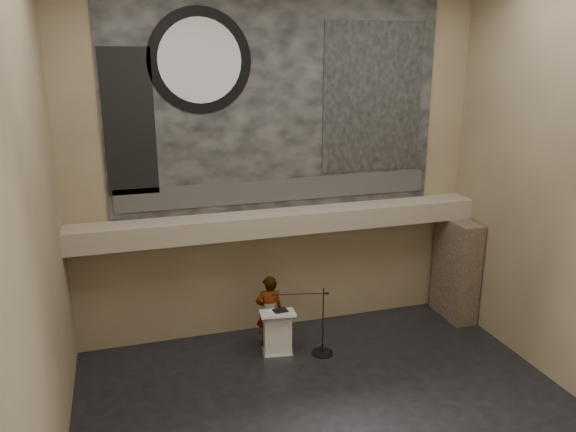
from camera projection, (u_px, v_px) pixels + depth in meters
name	position (u px, v px, depth m)	size (l,w,h in m)	color
floor	(335.00, 415.00, 11.08)	(10.00, 10.00, 0.00)	black
wall_back	(278.00, 165.00, 13.55)	(10.00, 0.02, 8.50)	#7A664D
wall_front	(477.00, 301.00, 6.21)	(10.00, 0.02, 8.50)	#7A664D
wall_left	(34.00, 234.00, 8.48)	(0.02, 8.00, 8.50)	#7A664D
wall_right	(572.00, 189.00, 11.27)	(0.02, 8.00, 8.50)	#7A664D
soffit	(283.00, 221.00, 13.55)	(10.00, 0.80, 0.50)	gray
sprinkler_left	(218.00, 239.00, 13.14)	(0.04, 0.04, 0.06)	#B2893D
sprinkler_right	(356.00, 226.00, 14.11)	(0.04, 0.04, 0.06)	#B2893D
banner	(278.00, 105.00, 13.11)	(8.00, 0.05, 5.00)	black
banner_text_strip	(279.00, 190.00, 13.65)	(7.76, 0.02, 0.55)	#2F2F2F
banner_clock_rim	(200.00, 61.00, 12.29)	(2.30, 2.30, 0.02)	black
banner_clock_face	(200.00, 61.00, 12.27)	(1.84, 1.84, 0.02)	silver
banner_building_print	(373.00, 98.00, 13.72)	(2.60, 0.02, 3.60)	black
banner_brick_print	(129.00, 123.00, 12.21)	(1.10, 0.02, 3.20)	black
stone_pier	(456.00, 269.00, 14.88)	(0.60, 1.40, 2.70)	#443629
lectern	(277.00, 333.00, 13.15)	(0.88, 0.68, 1.14)	silver
binder	(280.00, 311.00, 13.01)	(0.32, 0.25, 0.04)	black
papers	(274.00, 312.00, 12.98)	(0.23, 0.32, 0.01)	white
speaker_person	(269.00, 311.00, 13.44)	(0.66, 0.44, 1.82)	silver
mic_stand	(321.00, 344.00, 13.27)	(1.41, 0.55, 1.68)	black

